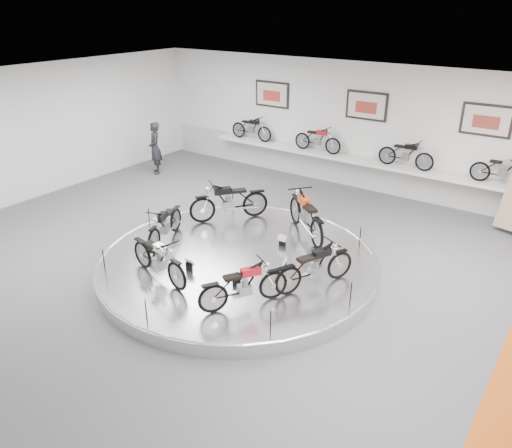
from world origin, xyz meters
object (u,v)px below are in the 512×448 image
Objects in this scene: shelf at (358,161)px; bike_e at (159,258)px; display_platform at (238,264)px; visitor at (155,148)px; bike_d at (165,224)px; bike_a at (315,266)px; bike_b at (306,215)px; bike_c at (229,201)px; bike_f at (244,285)px.

shelf is 6.82× the size of bike_e.
display_platform is 7.71m from visitor.
display_platform is 4.13× the size of bike_d.
bike_a reaches higher than bike_d.
bike_b reaches higher than display_platform.
bike_c is 5.59m from visitor.
shelf is 7.10× the size of bike_d.
bike_b is 1.02× the size of visitor.
bike_e is at bearing -116.07° from display_platform.
bike_b is (-1.38, 2.03, 0.08)m from bike_a.
bike_d is 1.77m from bike_e.
bike_a is 1.60m from bike_f.
bike_d is 6.28m from visitor.
bike_c is at bearing 48.28° from bike_b.
visitor is (-6.60, -2.48, -0.09)m from shelf.
bike_d is at bearing 24.60° from bike_c.
bike_f is at bearing 79.57° from bike_c.
visitor is at bearing -152.02° from bike_d.
visitor is (-7.85, 5.40, 0.16)m from bike_f.
bike_d is at bearing 101.97° from bike_f.
bike_b is 7.50m from visitor.
bike_e is at bearing -5.57° from visitor.
display_platform is at bearing 111.21° from bike_b.
bike_c is at bearing 73.51° from bike_f.
bike_a is at bearing -2.25° from display_platform.
shelf is 7.05m from visitor.
visitor is (-6.60, 3.92, 0.76)m from display_platform.
bike_a is (2.02, -0.08, 0.62)m from display_platform.
bike_f is (0.62, -3.43, -0.09)m from bike_b.
display_platform is 2.32m from bike_c.
bike_b is at bearing 23.28° from visitor.
bike_d is at bearing -106.28° from shelf.
bike_e is 8.04m from visitor.
bike_a is 3.25m from bike_e.
bike_f is at bearing 176.73° from bike_a.
shelf is 7.06× the size of bike_f.
display_platform is 3.52× the size of bike_c.
bike_f reaches higher than bike_d.
bike_c is at bearing -107.51° from shelf.
shelf is 8.11m from bike_e.
shelf is at bearing 144.14° from bike_d.
bike_a is at bearing 13.57° from visitor.
display_platform is 2.17m from bike_b.
display_platform is at bearing 80.83° from bike_c.
bike_b is 3.46m from bike_d.
bike_f is at bearing 139.50° from bike_b.
bike_a is at bearing 73.90° from bike_d.
visitor is at bearing -76.53° from bike_c.
visitor is at bearing 24.15° from bike_b.
bike_a reaches higher than display_platform.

